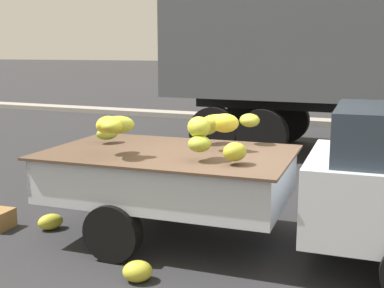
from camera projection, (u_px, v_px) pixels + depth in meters
name	position (u px, v px, depth m)	size (l,w,h in m)	color
ground	(246.00, 251.00, 5.67)	(220.00, 220.00, 0.00)	#28282B
curb_strip	(347.00, 123.00, 15.19)	(80.00, 0.80, 0.16)	gray
pickup_truck	(347.00, 182.00, 5.25)	(5.21, 2.13, 1.70)	silver
fallen_banana_bunch_near_tailgate	(50.00, 222.00, 6.35)	(0.33, 0.21, 0.20)	gold
fallen_banana_bunch_by_wheel	(138.00, 271.00, 4.91)	(0.30, 0.25, 0.21)	gold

